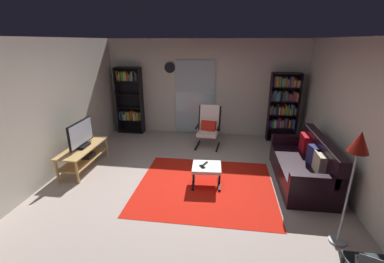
# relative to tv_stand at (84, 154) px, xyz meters

# --- Properties ---
(ground_plane) EXTENTS (7.02, 7.02, 0.00)m
(ground_plane) POSITION_rel_tv_stand_xyz_m (2.28, -0.35, -0.32)
(ground_plane) COLOR #AB9991
(wall_back) EXTENTS (5.60, 0.06, 2.60)m
(wall_back) POSITION_rel_tv_stand_xyz_m (2.28, 2.55, 0.98)
(wall_back) COLOR beige
(wall_back) RESTS_ON ground
(wall_left) EXTENTS (0.06, 6.00, 2.60)m
(wall_left) POSITION_rel_tv_stand_xyz_m (-0.42, -0.35, 0.98)
(wall_left) COLOR beige
(wall_left) RESTS_ON ground
(wall_right) EXTENTS (0.06, 6.00, 2.60)m
(wall_right) POSITION_rel_tv_stand_xyz_m (4.98, -0.35, 0.98)
(wall_right) COLOR beige
(wall_right) RESTS_ON ground
(glass_door_panel) EXTENTS (1.10, 0.01, 2.00)m
(glass_door_panel) POSITION_rel_tv_stand_xyz_m (2.01, 2.48, 0.73)
(glass_door_panel) COLOR silver
(area_rug) EXTENTS (2.47, 2.19, 0.01)m
(area_rug) POSITION_rel_tv_stand_xyz_m (2.57, -0.41, -0.31)
(area_rug) COLOR red
(area_rug) RESTS_ON ground
(tv_stand) EXTENTS (0.50, 1.33, 0.48)m
(tv_stand) POSITION_rel_tv_stand_xyz_m (0.00, 0.00, 0.00)
(tv_stand) COLOR tan
(tv_stand) RESTS_ON ground
(television) EXTENTS (0.20, 0.84, 0.55)m
(television) POSITION_rel_tv_stand_xyz_m (0.00, -0.01, 0.42)
(television) COLOR black
(television) RESTS_ON tv_stand
(bookshelf_near_tv) EXTENTS (0.72, 0.30, 1.86)m
(bookshelf_near_tv) POSITION_rel_tv_stand_xyz_m (0.17, 2.35, 0.66)
(bookshelf_near_tv) COLOR black
(bookshelf_near_tv) RESTS_ON ground
(bookshelf_near_sofa) EXTENTS (0.74, 0.30, 1.79)m
(bookshelf_near_sofa) POSITION_rel_tv_stand_xyz_m (4.35, 2.26, 0.66)
(bookshelf_near_sofa) COLOR black
(bookshelf_near_sofa) RESTS_ON ground
(leather_sofa) EXTENTS (0.83, 1.92, 0.87)m
(leather_sofa) POSITION_rel_tv_stand_xyz_m (4.40, 0.04, -0.00)
(leather_sofa) COLOR black
(leather_sofa) RESTS_ON ground
(lounge_armchair) EXTENTS (0.61, 0.69, 1.02)m
(lounge_armchair) POSITION_rel_tv_stand_xyz_m (2.47, 1.59, 0.22)
(lounge_armchair) COLOR black
(lounge_armchair) RESTS_ON ground
(ottoman) EXTENTS (0.55, 0.51, 0.38)m
(ottoman) POSITION_rel_tv_stand_xyz_m (2.59, -0.33, -0.00)
(ottoman) COLOR white
(ottoman) RESTS_ON ground
(tv_remote) EXTENTS (0.09, 0.15, 0.02)m
(tv_remote) POSITION_rel_tv_stand_xyz_m (2.56, -0.25, 0.08)
(tv_remote) COLOR black
(tv_remote) RESTS_ON ottoman
(cell_phone) EXTENTS (0.13, 0.16, 0.01)m
(cell_phone) POSITION_rel_tv_stand_xyz_m (2.51, -0.39, 0.07)
(cell_phone) COLOR black
(cell_phone) RESTS_ON ottoman
(floor_lamp_by_sofa) EXTENTS (0.24, 0.24, 1.56)m
(floor_lamp_by_sofa) POSITION_rel_tv_stand_xyz_m (4.45, -1.55, 0.99)
(floor_lamp_by_sofa) COLOR #A5A5AD
(floor_lamp_by_sofa) RESTS_ON ground
(wall_clock) EXTENTS (0.29, 0.03, 0.29)m
(wall_clock) POSITION_rel_tv_stand_xyz_m (1.32, 2.47, 1.53)
(wall_clock) COLOR silver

